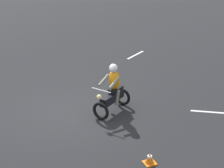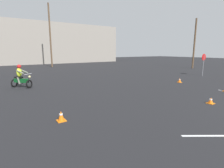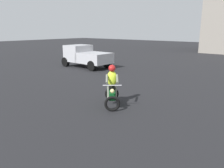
% 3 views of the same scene
% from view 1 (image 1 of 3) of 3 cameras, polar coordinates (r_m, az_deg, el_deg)
% --- Properties ---
extents(ground_plane, '(120.00, 120.00, 0.00)m').
position_cam_1_polar(ground_plane, '(14.48, -5.48, -3.66)').
color(ground_plane, black).
extents(motorcycle_rider_foreground, '(1.50, 1.27, 1.66)m').
position_cam_1_polar(motorcycle_rider_foreground, '(14.13, 0.08, -0.98)').
color(motorcycle_rider_foreground, black).
rests_on(motorcycle_rider_foreground, ground).
extents(traffic_cone_mid_center, '(0.32, 0.32, 0.31)m').
position_cam_1_polar(traffic_cone_mid_center, '(11.74, 4.94, -9.68)').
color(traffic_cone_mid_center, orange).
rests_on(traffic_cone_mid_center, ground).
extents(lane_stripe_nw, '(1.52, 1.05, 0.01)m').
position_cam_1_polar(lane_stripe_nw, '(14.78, 13.64, -3.65)').
color(lane_stripe_nw, silver).
rests_on(lane_stripe_nw, ground).
extents(lane_stripe_sw, '(1.17, 0.79, 0.01)m').
position_cam_1_polar(lane_stripe_sw, '(19.70, 3.09, 3.82)').
color(lane_stripe_sw, silver).
rests_on(lane_stripe_sw, ground).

